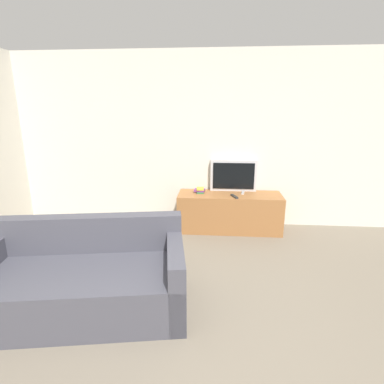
# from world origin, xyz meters

# --- Properties ---
(wall_back) EXTENTS (9.00, 0.06, 2.60)m
(wall_back) POSITION_xyz_m (0.00, 3.03, 1.30)
(wall_back) COLOR silver
(wall_back) RESTS_ON ground_plane
(tv_stand) EXTENTS (1.52, 0.52, 0.55)m
(tv_stand) POSITION_xyz_m (0.29, 2.72, 0.28)
(tv_stand) COLOR #9E6638
(tv_stand) RESTS_ON ground_plane
(television) EXTENTS (0.70, 0.09, 0.48)m
(television) POSITION_xyz_m (0.34, 2.94, 0.79)
(television) COLOR silver
(television) RESTS_ON tv_stand
(couch) EXTENTS (1.91, 1.17, 0.77)m
(couch) POSITION_xyz_m (-1.08, 0.74, 0.27)
(couch) COLOR #474751
(couch) RESTS_ON ground_plane
(book_stack) EXTENTS (0.17, 0.20, 0.07)m
(book_stack) POSITION_xyz_m (-0.16, 2.78, 0.59)
(book_stack) COLOR #2D753D
(book_stack) RESTS_ON tv_stand
(remote_on_stand) EXTENTS (0.06, 0.16, 0.02)m
(remote_on_stand) POSITION_xyz_m (0.48, 2.78, 0.57)
(remote_on_stand) COLOR #B7B7B7
(remote_on_stand) RESTS_ON tv_stand
(remote_secondary) EXTENTS (0.11, 0.19, 0.02)m
(remote_secondary) POSITION_xyz_m (0.34, 2.57, 0.57)
(remote_secondary) COLOR #2D2D2D
(remote_secondary) RESTS_ON tv_stand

